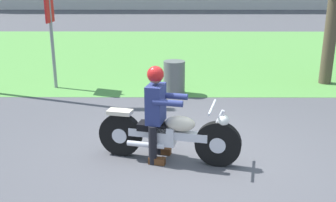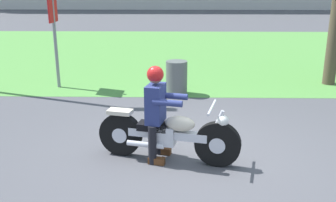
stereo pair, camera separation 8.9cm
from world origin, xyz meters
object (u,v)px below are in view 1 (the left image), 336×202
object	(u,v)px
trash_can	(174,78)
motorcycle_lead	(168,135)
sign_banner	(50,17)
rider_lead	(157,106)

from	to	relation	value
trash_can	motorcycle_lead	bearing A→B (deg)	-92.00
motorcycle_lead	trash_can	distance (m)	3.50
sign_banner	rider_lead	bearing A→B (deg)	-56.59
trash_can	sign_banner	distance (m)	3.27
motorcycle_lead	trash_can	size ratio (longest dim) A/B	2.66
rider_lead	sign_banner	distance (m)	4.90
trash_can	rider_lead	bearing A→B (deg)	-94.71
trash_can	sign_banner	bearing A→B (deg)	169.16
motorcycle_lead	trash_can	world-z (taller)	motorcycle_lead
motorcycle_lead	rider_lead	size ratio (longest dim) A/B	1.48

